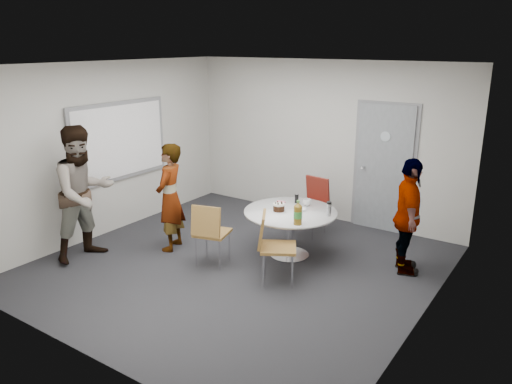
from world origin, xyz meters
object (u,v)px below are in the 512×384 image
Objects in this scene: person_left at (84,193)px; whiteboard at (120,141)px; chair_near_left at (210,229)px; person_main at (170,197)px; door at (384,168)px; chair_near_right at (271,241)px; table at (291,217)px; chair_far at (313,200)px; person_right at (408,217)px.

whiteboard is at bearing 30.44° from person_left.
chair_near_left is 0.93m from person_main.
door is 1.11× the size of person_left.
whiteboard reaches higher than chair_near_right.
person_main is at bearing -132.02° from door.
table is (-0.66, -1.81, -0.43)m from door.
chair_far is 0.59× the size of person_right.
person_right reaches higher than table.
chair_near_right is (3.09, -0.34, -0.88)m from whiteboard.
chair_near_right is 1.01× the size of chair_far.
person_right is (2.25, 1.34, 0.23)m from chair_near_left.
table is at bearing 105.77° from chair_far.
person_main is at bearing -155.94° from table.
chair_near_right is (-0.47, -2.63, -0.46)m from door.
person_left reaches higher than person_right.
person_main reaches higher than chair_near_right.
door is 1.36× the size of person_right.
door is at bearing 70.00° from table.
door is 2.71m from chair_near_right.
person_left is (-1.65, -0.72, 0.40)m from chair_near_left.
chair_near_right is 0.49× the size of person_left.
door is at bearing 117.96° from person_main.
person_right reaches higher than chair_far.
table is 0.69× the size of person_left.
chair_near_right is at bearing -100.17° from door.
door is 1.33× the size of person_main.
chair_far is (-0.84, -0.79, -0.47)m from door.
whiteboard is 2.10× the size of chair_near_left.
chair_near_left is 2.63m from person_right.
chair_near_right is 1.83m from person_right.
whiteboard is at bearing 76.86° from person_right.
chair_far is at bearing 160.68° from chair_near_right.
door is 2.28× the size of chair_near_right.
person_right is at bearing 102.92° from chair_near_right.
person_right is (0.85, -1.37, -0.24)m from door.
whiteboard is 3.23m from chair_near_right.
person_left is (-0.77, -0.89, 0.15)m from person_main.
person_left reaches higher than person_main.
door is 3.09m from chair_near_left.
table is at bearing 9.31° from whiteboard.
table reaches higher than chair_near_left.
person_right is at bearing 166.77° from chair_far.
person_left is at bearing 92.96° from person_right.
chair_far is at bearing 46.20° from person_right.
door is 4.25m from whiteboard.
door reaches higher than table.
person_main reaches higher than chair_near_left.
whiteboard is at bearing 153.55° from chair_near_left.
door is at bearing 6.99° from person_right.
whiteboard reaches higher than chair_far.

